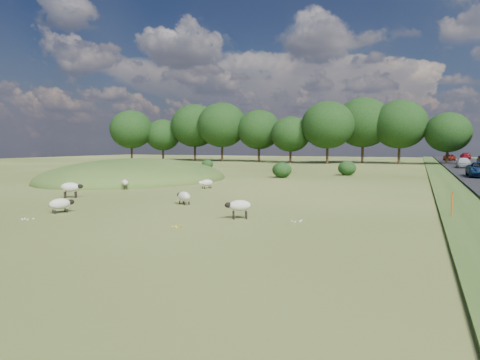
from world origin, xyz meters
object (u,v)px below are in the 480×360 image
at_px(sheep_5, 71,187).
at_px(car_3, 465,156).
at_px(marker_post, 452,205).
at_px(sheep_3, 184,196).
at_px(sheep_0, 206,183).
at_px(car_5, 463,162).
at_px(sheep_4, 61,204).
at_px(sheep_2, 239,206).
at_px(car_2, 449,157).
at_px(sheep_1, 125,183).

xyz_separation_m(sheep_5, car_3, (28.97, 83.96, 0.25)).
distance_m(marker_post, sheep_3, 13.23).
distance_m(marker_post, sheep_0, 17.69).
xyz_separation_m(sheep_5, car_5, (25.17, 43.61, 0.28)).
bearing_deg(sheep_4, sheep_2, -56.16).
relative_size(marker_post, car_2, 0.27).
xyz_separation_m(sheep_0, sheep_2, (7.36, -11.17, 0.15)).
height_order(sheep_0, sheep_2, sheep_2).
relative_size(sheep_5, car_5, 0.33).
bearing_deg(sheep_3, marker_post, -145.14).
bearing_deg(sheep_4, car_2, 6.70).
bearing_deg(sheep_3, car_3, -71.77).
relative_size(sheep_4, car_5, 0.31).
relative_size(sheep_3, car_2, 0.28).
height_order(sheep_1, sheep_2, sheep_2).
xyz_separation_m(sheep_2, sheep_5, (-12.45, 2.90, 0.08)).
relative_size(sheep_1, sheep_5, 0.68).
bearing_deg(sheep_3, sheep_2, 178.56).
bearing_deg(marker_post, car_2, 86.75).
xyz_separation_m(sheep_1, sheep_4, (4.00, -10.03, -0.06)).
bearing_deg(sheep_0, sheep_4, 23.42).
distance_m(sheep_1, sheep_3, 9.51).
bearing_deg(sheep_3, car_5, -79.35).
distance_m(sheep_4, car_3, 92.10).
bearing_deg(sheep_5, sheep_1, 63.47).
bearing_deg(sheep_4, sheep_1, 43.83).
xyz_separation_m(sheep_2, sheep_3, (-4.57, 3.06, -0.14)).
distance_m(sheep_1, sheep_2, 15.02).
distance_m(sheep_2, car_2, 76.42).
bearing_deg(car_2, marker_post, -93.25).
bearing_deg(sheep_1, sheep_3, -167.31).
height_order(sheep_1, sheep_5, sheep_5).
bearing_deg(marker_post, sheep_0, 154.82).
height_order(marker_post, sheep_5, marker_post).
relative_size(marker_post, car_5, 0.29).
xyz_separation_m(sheep_0, car_5, (20.07, 35.34, 0.51)).
height_order(sheep_4, car_2, car_2).
distance_m(marker_post, car_2, 71.83).
height_order(marker_post, sheep_4, marker_post).
distance_m(sheep_2, sheep_3, 5.51).
relative_size(sheep_2, sheep_5, 0.87).
relative_size(sheep_3, car_5, 0.30).
bearing_deg(sheep_1, sheep_0, -104.89).
distance_m(sheep_1, car_2, 71.69).
xyz_separation_m(sheep_4, sheep_5, (-3.91, 4.67, 0.22)).
height_order(sheep_3, car_2, car_2).
bearing_deg(car_5, sheep_2, -105.29).
distance_m(sheep_1, sheep_4, 10.80).
bearing_deg(marker_post, sheep_3, -177.49).
bearing_deg(car_2, car_5, -90.00).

